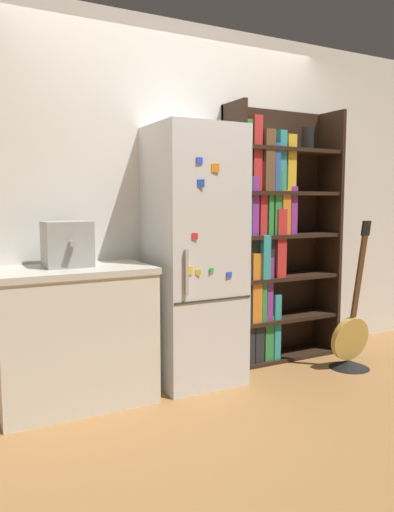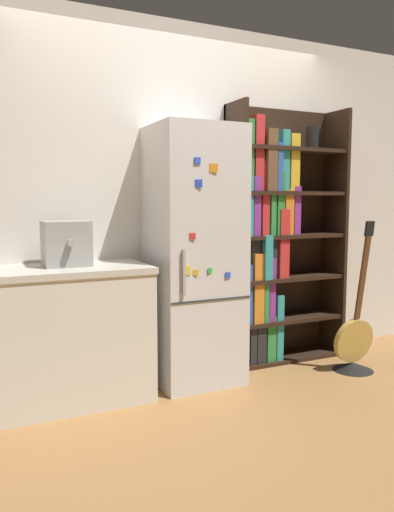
{
  "view_description": "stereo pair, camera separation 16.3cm",
  "coord_description": "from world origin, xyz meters",
  "px_view_note": "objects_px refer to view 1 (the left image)",
  "views": [
    {
      "loc": [
        -1.63,
        -2.94,
        1.29
      ],
      "look_at": [
        0.02,
        0.15,
        0.9
      ],
      "focal_mm": 35.0,
      "sensor_mm": 36.0,
      "label": 1
    },
    {
      "loc": [
        -1.48,
        -3.02,
        1.29
      ],
      "look_at": [
        0.02,
        0.15,
        0.9
      ],
      "focal_mm": 35.0,
      "sensor_mm": 36.0,
      "label": 2
    }
  ],
  "objects_px": {
    "bookshelf": "(267,240)",
    "guitar": "(350,347)",
    "refrigerator": "(194,256)",
    "espresso_machine": "(67,244)"
  },
  "relations": [
    {
      "from": "bookshelf",
      "to": "guitar",
      "type": "relative_size",
      "value": 1.77
    },
    {
      "from": "bookshelf",
      "to": "guitar",
      "type": "xyz_separation_m",
      "value": [
        0.44,
        -0.5,
        -0.82
      ]
    },
    {
      "from": "bookshelf",
      "to": "espresso_machine",
      "type": "distance_m",
      "value": 1.62
    },
    {
      "from": "bookshelf",
      "to": "guitar",
      "type": "bearing_deg",
      "value": -48.14
    },
    {
      "from": "refrigerator",
      "to": "guitar",
      "type": "height_order",
      "value": "refrigerator"
    },
    {
      "from": "refrigerator",
      "to": "bookshelf",
      "type": "xyz_separation_m",
      "value": [
        0.74,
        0.14,
        0.08
      ]
    },
    {
      "from": "refrigerator",
      "to": "bookshelf",
      "type": "bearing_deg",
      "value": 11.01
    },
    {
      "from": "bookshelf",
      "to": "espresso_machine",
      "type": "xyz_separation_m",
      "value": [
        -1.62,
        -0.1,
        0.04
      ]
    },
    {
      "from": "bookshelf",
      "to": "espresso_machine",
      "type": "bearing_deg",
      "value": -176.42
    },
    {
      "from": "refrigerator",
      "to": "guitar",
      "type": "xyz_separation_m",
      "value": [
        1.18,
        -0.35,
        -0.74
      ]
    }
  ]
}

